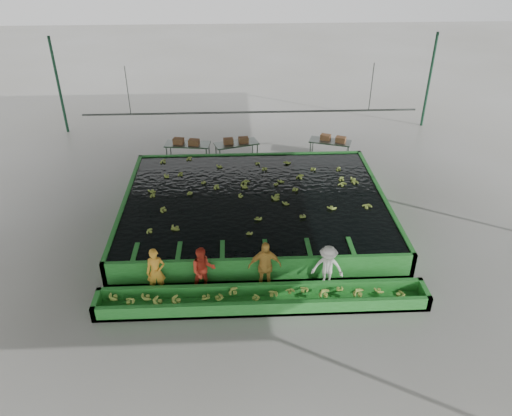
{
  "coord_description": "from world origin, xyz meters",
  "views": [
    {
      "loc": [
        -0.74,
        -15.01,
        10.31
      ],
      "look_at": [
        0.0,
        0.5,
        1.0
      ],
      "focal_mm": 35.0,
      "sensor_mm": 36.0,
      "label": 1
    }
  ],
  "objects_px": {
    "packing_table_mid": "(237,152)",
    "box_stack_left": "(186,144)",
    "worker_a": "(156,272)",
    "packing_table_right": "(330,149)",
    "sorting_trough": "(262,299)",
    "packing_table_left": "(188,153)",
    "worker_d": "(327,267)",
    "flotation_tank": "(255,207)",
    "worker_c": "(265,266)",
    "box_stack_mid": "(236,143)",
    "worker_b": "(203,270)",
    "box_stack_right": "(333,141)"
  },
  "relations": [
    {
      "from": "worker_c",
      "to": "packing_table_mid",
      "type": "relative_size",
      "value": 0.87
    },
    {
      "from": "flotation_tank",
      "to": "sorting_trough",
      "type": "height_order",
      "value": "flotation_tank"
    },
    {
      "from": "sorting_trough",
      "to": "box_stack_left",
      "type": "distance_m",
      "value": 10.56
    },
    {
      "from": "packing_table_left",
      "to": "packing_table_mid",
      "type": "xyz_separation_m",
      "value": [
        2.28,
        0.02,
        -0.01
      ]
    },
    {
      "from": "worker_a",
      "to": "box_stack_mid",
      "type": "height_order",
      "value": "worker_a"
    },
    {
      "from": "worker_a",
      "to": "packing_table_left",
      "type": "relative_size",
      "value": 0.77
    },
    {
      "from": "packing_table_left",
      "to": "box_stack_left",
      "type": "xyz_separation_m",
      "value": [
        -0.05,
        -0.06,
        0.47
      ]
    },
    {
      "from": "worker_c",
      "to": "packing_table_right",
      "type": "height_order",
      "value": "worker_c"
    },
    {
      "from": "worker_d",
      "to": "packing_table_mid",
      "type": "xyz_separation_m",
      "value": [
        -2.7,
        9.4,
        -0.3
      ]
    },
    {
      "from": "flotation_tank",
      "to": "worker_b",
      "type": "height_order",
      "value": "worker_b"
    },
    {
      "from": "worker_d",
      "to": "box_stack_right",
      "type": "relative_size",
      "value": 1.28
    },
    {
      "from": "packing_table_right",
      "to": "flotation_tank",
      "type": "bearing_deg",
      "value": -126.19
    },
    {
      "from": "box_stack_left",
      "to": "worker_d",
      "type": "bearing_deg",
      "value": -61.66
    },
    {
      "from": "worker_a",
      "to": "worker_d",
      "type": "xyz_separation_m",
      "value": [
        5.29,
        0.0,
        -0.03
      ]
    },
    {
      "from": "packing_table_right",
      "to": "box_stack_left",
      "type": "bearing_deg",
      "value": -178.17
    },
    {
      "from": "worker_c",
      "to": "box_stack_mid",
      "type": "xyz_separation_m",
      "value": [
        -0.76,
        9.4,
        0.04
      ]
    },
    {
      "from": "sorting_trough",
      "to": "worker_c",
      "type": "distance_m",
      "value": 1.02
    },
    {
      "from": "box_stack_left",
      "to": "packing_table_mid",
      "type": "bearing_deg",
      "value": 2.15
    },
    {
      "from": "worker_c",
      "to": "box_stack_left",
      "type": "relative_size",
      "value": 1.44
    },
    {
      "from": "packing_table_left",
      "to": "box_stack_left",
      "type": "height_order",
      "value": "box_stack_left"
    },
    {
      "from": "sorting_trough",
      "to": "worker_d",
      "type": "bearing_deg",
      "value": 21.14
    },
    {
      "from": "worker_a",
      "to": "packing_table_right",
      "type": "xyz_separation_m",
      "value": [
        7.05,
        9.53,
        -0.35
      ]
    },
    {
      "from": "packing_table_left",
      "to": "box_stack_mid",
      "type": "distance_m",
      "value": 2.3
    },
    {
      "from": "flotation_tank",
      "to": "worker_a",
      "type": "height_order",
      "value": "worker_a"
    },
    {
      "from": "worker_d",
      "to": "box_stack_left",
      "type": "height_order",
      "value": "worker_d"
    },
    {
      "from": "packing_table_left",
      "to": "box_stack_left",
      "type": "bearing_deg",
      "value": -126.7
    },
    {
      "from": "flotation_tank",
      "to": "box_stack_left",
      "type": "height_order",
      "value": "box_stack_left"
    },
    {
      "from": "packing_table_mid",
      "to": "worker_b",
      "type": "bearing_deg",
      "value": -97.03
    },
    {
      "from": "sorting_trough",
      "to": "box_stack_mid",
      "type": "height_order",
      "value": "box_stack_mid"
    },
    {
      "from": "sorting_trough",
      "to": "worker_c",
      "type": "relative_size",
      "value": 5.7
    },
    {
      "from": "worker_d",
      "to": "box_stack_left",
      "type": "bearing_deg",
      "value": 131.29
    },
    {
      "from": "packing_table_mid",
      "to": "box_stack_left",
      "type": "bearing_deg",
      "value": -177.85
    },
    {
      "from": "sorting_trough",
      "to": "packing_table_right",
      "type": "xyz_separation_m",
      "value": [
        3.83,
        10.33,
        0.19
      ]
    },
    {
      "from": "worker_b",
      "to": "packing_table_mid",
      "type": "xyz_separation_m",
      "value": [
        1.16,
        9.4,
        -0.33
      ]
    },
    {
      "from": "sorting_trough",
      "to": "packing_table_left",
      "type": "xyz_separation_m",
      "value": [
        -2.91,
        10.18,
        0.22
      ]
    },
    {
      "from": "packing_table_left",
      "to": "flotation_tank",
      "type": "bearing_deg",
      "value": -60.21
    },
    {
      "from": "worker_d",
      "to": "packing_table_right",
      "type": "xyz_separation_m",
      "value": [
        1.76,
        9.53,
        -0.32
      ]
    },
    {
      "from": "worker_c",
      "to": "box_stack_left",
      "type": "distance_m",
      "value": 9.81
    },
    {
      "from": "worker_a",
      "to": "box_stack_left",
      "type": "xyz_separation_m",
      "value": [
        0.27,
        9.31,
        0.15
      ]
    },
    {
      "from": "packing_table_mid",
      "to": "box_stack_mid",
      "type": "distance_m",
      "value": 0.46
    },
    {
      "from": "packing_table_right",
      "to": "box_stack_right",
      "type": "distance_m",
      "value": 0.46
    },
    {
      "from": "worker_b",
      "to": "box_stack_left",
      "type": "bearing_deg",
      "value": 86.97
    },
    {
      "from": "packing_table_mid",
      "to": "packing_table_right",
      "type": "distance_m",
      "value": 4.46
    },
    {
      "from": "worker_b",
      "to": "box_stack_mid",
      "type": "distance_m",
      "value": 9.47
    },
    {
      "from": "packing_table_right",
      "to": "worker_d",
      "type": "bearing_deg",
      "value": -100.46
    },
    {
      "from": "worker_a",
      "to": "packing_table_left",
      "type": "xyz_separation_m",
      "value": [
        0.32,
        9.38,
        -0.32
      ]
    },
    {
      "from": "worker_b",
      "to": "box_stack_mid",
      "type": "xyz_separation_m",
      "value": [
        1.14,
        9.4,
        0.13
      ]
    },
    {
      "from": "sorting_trough",
      "to": "worker_b",
      "type": "bearing_deg",
      "value": 155.87
    },
    {
      "from": "packing_table_left",
      "to": "box_stack_right",
      "type": "height_order",
      "value": "box_stack_right"
    },
    {
      "from": "worker_c",
      "to": "box_stack_mid",
      "type": "relative_size",
      "value": 1.51
    }
  ]
}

